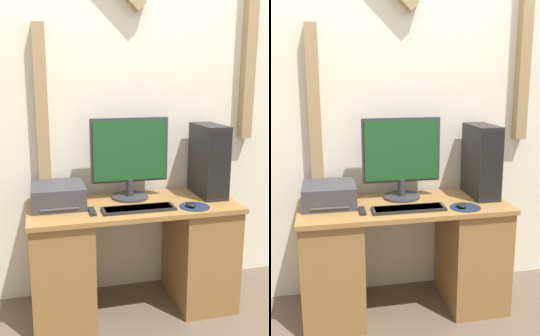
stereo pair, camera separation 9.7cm
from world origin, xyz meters
TOP-DOWN VIEW (x-y plane):
  - ground_plane at (0.00, 0.00)m, footprint 12.00×12.00m
  - wall_back at (0.00, 0.62)m, footprint 6.40×0.13m
  - desk at (0.00, 0.28)m, footprint 1.36×0.57m
  - monitor at (0.01, 0.42)m, footprint 0.53×0.25m
  - keyboard at (-0.00, 0.15)m, footprint 0.46×0.13m
  - mousepad at (0.36, 0.13)m, footprint 0.20×0.20m
  - mouse at (0.33, 0.12)m, footprint 0.06×0.08m
  - computer_tower at (0.56, 0.36)m, footprint 0.16×0.36m
  - printer at (-0.48, 0.36)m, footprint 0.33×0.34m
  - remote_control at (-0.29, 0.17)m, footprint 0.04×0.14m

SIDE VIEW (x-z plane):
  - ground_plane at x=0.00m, z-range 0.00..0.00m
  - desk at x=0.00m, z-range 0.01..0.76m
  - mousepad at x=0.36m, z-range 0.75..0.76m
  - remote_control at x=-0.29m, z-range 0.75..0.77m
  - keyboard at x=0.00m, z-range 0.75..0.77m
  - mouse at x=0.33m, z-range 0.76..0.79m
  - printer at x=-0.48m, z-range 0.75..0.89m
  - computer_tower at x=0.56m, z-range 0.75..1.25m
  - monitor at x=0.01m, z-range 0.77..1.32m
  - wall_back at x=0.00m, z-range 0.01..2.71m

